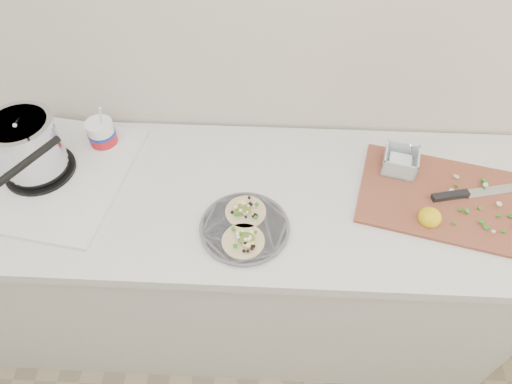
{
  "coord_description": "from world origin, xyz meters",
  "views": [
    {
      "loc": [
        0.31,
        0.47,
        2.03
      ],
      "look_at": [
        0.26,
        1.37,
        0.96
      ],
      "focal_mm": 32.0,
      "sensor_mm": 36.0,
      "label": 1
    }
  ],
  "objects_px": {
    "cutboard": "(438,191)",
    "taco_plate": "(244,226)",
    "stove": "(33,155)",
    "tub": "(102,133)"
  },
  "relations": [
    {
      "from": "cutboard",
      "to": "taco_plate",
      "type": "bearing_deg",
      "value": -150.8
    },
    {
      "from": "stove",
      "to": "cutboard",
      "type": "height_order",
      "value": "stove"
    },
    {
      "from": "taco_plate",
      "to": "cutboard",
      "type": "relative_size",
      "value": 0.48
    },
    {
      "from": "tub",
      "to": "stove",
      "type": "bearing_deg",
      "value": -142.96
    },
    {
      "from": "stove",
      "to": "cutboard",
      "type": "relative_size",
      "value": 1.11
    },
    {
      "from": "stove",
      "to": "taco_plate",
      "type": "bearing_deg",
      "value": -7.02
    },
    {
      "from": "taco_plate",
      "to": "tub",
      "type": "distance_m",
      "value": 0.61
    },
    {
      "from": "stove",
      "to": "taco_plate",
      "type": "xyz_separation_m",
      "value": [
        0.69,
        -0.2,
        -0.07
      ]
    },
    {
      "from": "tub",
      "to": "cutboard",
      "type": "relative_size",
      "value": 0.37
    },
    {
      "from": "stove",
      "to": "cutboard",
      "type": "xyz_separation_m",
      "value": [
        1.31,
        -0.03,
        -0.07
      ]
    }
  ]
}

